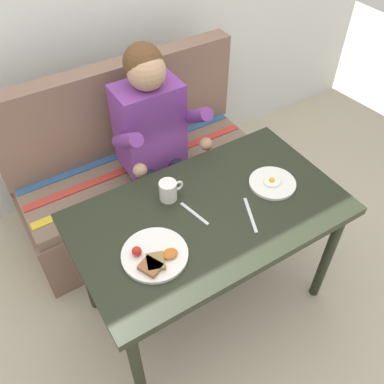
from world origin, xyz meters
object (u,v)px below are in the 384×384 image
object	(u,v)px
plate_eggs	(272,183)
coffee_mug	(169,190)
plate_breakfast	(154,256)
fork	(194,214)
table	(209,223)
person	(156,135)
couch	(139,176)
knife	(250,215)

from	to	relation	value
plate_eggs	coffee_mug	size ratio (longest dim) A/B	1.84
plate_breakfast	fork	bearing A→B (deg)	23.85
plate_eggs	coffee_mug	xyz separation A→B (m)	(-0.45, 0.18, 0.04)
plate_breakfast	plate_eggs	world-z (taller)	plate_breakfast
table	person	size ratio (longest dim) A/B	0.99
person	coffee_mug	size ratio (longest dim) A/B	10.27
couch	coffee_mug	xyz separation A→B (m)	(-0.11, -0.60, 0.45)
couch	plate_eggs	bearing A→B (deg)	-66.37
coffee_mug	fork	size ratio (longest dim) A/B	0.69
table	fork	xyz separation A→B (m)	(-0.07, 0.02, 0.08)
couch	plate_eggs	world-z (taller)	couch
plate_breakfast	plate_eggs	size ratio (longest dim) A/B	1.23
plate_eggs	coffee_mug	world-z (taller)	coffee_mug
table	coffee_mug	distance (m)	0.24
person	plate_breakfast	distance (m)	0.78
plate_eggs	knife	bearing A→B (deg)	-153.79
table	plate_breakfast	xyz separation A→B (m)	(-0.32, -0.09, 0.09)
plate_eggs	knife	world-z (taller)	plate_eggs
plate_breakfast	person	bearing A→B (deg)	61.29
couch	table	bearing A→B (deg)	-90.00
coffee_mug	knife	xyz separation A→B (m)	(0.25, -0.28, -0.05)
fork	plate_eggs	bearing A→B (deg)	-16.47
table	couch	size ratio (longest dim) A/B	0.83
fork	coffee_mug	bearing A→B (deg)	96.13
knife	couch	bearing A→B (deg)	121.79
couch	plate_breakfast	xyz separation A→B (m)	(-0.32, -0.86, 0.41)
plate_breakfast	table	bearing A→B (deg)	15.68
fork	knife	xyz separation A→B (m)	(0.20, -0.13, 0.00)
plate_breakfast	knife	world-z (taller)	plate_breakfast
plate_eggs	fork	bearing A→B (deg)	175.22
person	plate_eggs	distance (m)	0.67
plate_breakfast	coffee_mug	xyz separation A→B (m)	(0.21, 0.26, 0.04)
person	knife	bearing A→B (deg)	-83.03
table	person	bearing A→B (deg)	85.20
person	plate_eggs	world-z (taller)	person
table	coffee_mug	xyz separation A→B (m)	(-0.11, 0.16, 0.13)
fork	knife	bearing A→B (deg)	-45.30
coffee_mug	knife	distance (m)	0.37
plate_breakfast	knife	xyz separation A→B (m)	(0.46, -0.02, -0.01)
table	person	distance (m)	0.60
couch	plate_breakfast	size ratio (longest dim) A/B	5.38
couch	knife	world-z (taller)	couch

